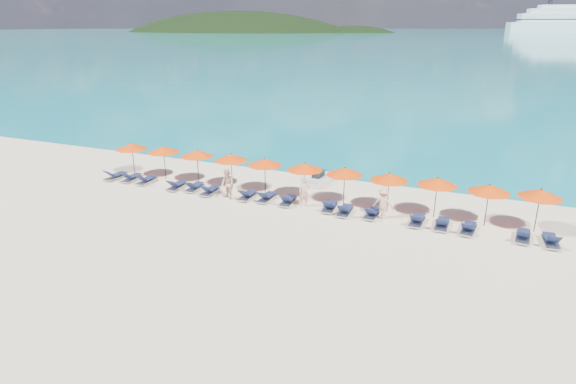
% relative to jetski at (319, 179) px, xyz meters
% --- Properties ---
extents(ground, '(1400.00, 1400.00, 0.00)m').
position_rel_jetski_xyz_m(ground, '(0.07, -8.33, -0.34)').
color(ground, beige).
extents(sea, '(1600.00, 1300.00, 0.01)m').
position_rel_jetski_xyz_m(sea, '(0.07, 651.67, -0.34)').
color(sea, '#1FA9B2').
rests_on(sea, ground).
extents(headland_main, '(374.00, 242.00, 126.50)m').
position_rel_jetski_xyz_m(headland_main, '(-299.93, 531.67, -38.34)').
color(headland_main, black).
rests_on(headland_main, ground).
extents(headland_small, '(162.00, 126.00, 85.50)m').
position_rel_jetski_xyz_m(headland_small, '(-149.93, 551.67, -35.34)').
color(headland_small, black).
rests_on(headland_small, ground).
extents(jetski, '(1.10, 2.41, 0.83)m').
position_rel_jetski_xyz_m(jetski, '(0.00, 0.00, 0.00)').
color(jetski, silver).
rests_on(jetski, ground).
extents(beachgoer_a, '(0.76, 0.72, 1.75)m').
position_rel_jetski_xyz_m(beachgoer_a, '(0.53, -4.12, 0.53)').
color(beachgoer_a, tan).
rests_on(beachgoer_a, ground).
extents(beachgoer_b, '(1.01, 0.84, 1.80)m').
position_rel_jetski_xyz_m(beachgoer_b, '(-4.07, -4.72, 0.56)').
color(beachgoer_b, tan).
rests_on(beachgoer_b, ground).
extents(beachgoer_c, '(1.11, 0.54, 1.70)m').
position_rel_jetski_xyz_m(beachgoer_c, '(5.00, -4.07, 0.51)').
color(beachgoer_c, tan).
rests_on(beachgoer_c, ground).
extents(umbrella_0, '(2.10, 2.10, 2.28)m').
position_rel_jetski_xyz_m(umbrella_0, '(-12.37, -3.02, 1.67)').
color(umbrella_0, black).
rests_on(umbrella_0, ground).
extents(umbrella_1, '(2.10, 2.10, 2.28)m').
position_rel_jetski_xyz_m(umbrella_1, '(-9.86, -2.89, 1.67)').
color(umbrella_1, black).
rests_on(umbrella_1, ground).
extents(umbrella_2, '(2.10, 2.10, 2.28)m').
position_rel_jetski_xyz_m(umbrella_2, '(-7.29, -2.87, 1.67)').
color(umbrella_2, black).
rests_on(umbrella_2, ground).
extents(umbrella_3, '(2.10, 2.10, 2.28)m').
position_rel_jetski_xyz_m(umbrella_3, '(-4.78, -2.91, 1.67)').
color(umbrella_3, black).
rests_on(umbrella_3, ground).
extents(umbrella_4, '(2.10, 2.10, 2.28)m').
position_rel_jetski_xyz_m(umbrella_4, '(-2.42, -3.04, 1.67)').
color(umbrella_4, black).
rests_on(umbrella_4, ground).
extents(umbrella_5, '(2.10, 2.10, 2.28)m').
position_rel_jetski_xyz_m(umbrella_5, '(0.14, -3.02, 1.67)').
color(umbrella_5, black).
rests_on(umbrella_5, ground).
extents(umbrella_6, '(2.10, 2.10, 2.28)m').
position_rel_jetski_xyz_m(umbrella_6, '(2.53, -3.02, 1.67)').
color(umbrella_6, black).
rests_on(umbrella_6, ground).
extents(umbrella_7, '(2.10, 2.10, 2.28)m').
position_rel_jetski_xyz_m(umbrella_7, '(5.05, -3.08, 1.67)').
color(umbrella_7, black).
rests_on(umbrella_7, ground).
extents(umbrella_8, '(2.10, 2.10, 2.28)m').
position_rel_jetski_xyz_m(umbrella_8, '(7.53, -2.90, 1.67)').
color(umbrella_8, black).
rests_on(umbrella_8, ground).
extents(umbrella_9, '(2.10, 2.10, 2.28)m').
position_rel_jetski_xyz_m(umbrella_9, '(10.06, -3.06, 1.67)').
color(umbrella_9, black).
rests_on(umbrella_9, ground).
extents(umbrella_10, '(2.10, 2.10, 2.28)m').
position_rel_jetski_xyz_m(umbrella_10, '(12.38, -2.87, 1.67)').
color(umbrella_10, black).
rests_on(umbrella_10, ground).
extents(lounger_0, '(0.79, 1.76, 0.66)m').
position_rel_jetski_xyz_m(lounger_0, '(-12.89, -4.29, -0.11)').
color(lounger_0, silver).
rests_on(lounger_0, ground).
extents(lounger_1, '(0.73, 1.74, 0.66)m').
position_rel_jetski_xyz_m(lounger_1, '(-11.66, -4.17, -0.11)').
color(lounger_1, silver).
rests_on(lounger_1, ground).
extents(lounger_2, '(0.71, 1.73, 0.66)m').
position_rel_jetski_xyz_m(lounger_2, '(-10.42, -4.21, -0.11)').
color(lounger_2, silver).
rests_on(lounger_2, ground).
extents(lounger_3, '(0.74, 1.74, 0.66)m').
position_rel_jetski_xyz_m(lounger_3, '(-7.94, -4.37, -0.11)').
color(lounger_3, silver).
rests_on(lounger_3, ground).
extents(lounger_4, '(0.77, 1.75, 0.66)m').
position_rel_jetski_xyz_m(lounger_4, '(-6.76, -4.15, -0.11)').
color(lounger_4, silver).
rests_on(lounger_4, ground).
extents(lounger_5, '(0.69, 1.73, 0.66)m').
position_rel_jetski_xyz_m(lounger_5, '(-5.50, -4.40, -0.11)').
color(lounger_5, silver).
rests_on(lounger_5, ground).
extents(lounger_6, '(0.64, 1.71, 0.66)m').
position_rel_jetski_xyz_m(lounger_6, '(-3.00, -4.22, -0.11)').
color(lounger_6, silver).
rests_on(lounger_6, ground).
extents(lounger_7, '(0.63, 1.70, 0.66)m').
position_rel_jetski_xyz_m(lounger_7, '(-1.82, -4.10, -0.11)').
color(lounger_7, silver).
rests_on(lounger_7, ground).
extents(lounger_8, '(0.77, 1.75, 0.66)m').
position_rel_jetski_xyz_m(lounger_8, '(-0.44, -4.12, -0.11)').
color(lounger_8, silver).
rests_on(lounger_8, ground).
extents(lounger_9, '(0.78, 1.75, 0.66)m').
position_rel_jetski_xyz_m(lounger_9, '(2.06, -4.09, -0.11)').
color(lounger_9, silver).
rests_on(lounger_9, ground).
extents(lounger_10, '(0.70, 1.73, 0.66)m').
position_rel_jetski_xyz_m(lounger_10, '(3.02, -4.33, -0.11)').
color(lounger_10, silver).
rests_on(lounger_10, ground).
extents(lounger_11, '(0.71, 1.73, 0.66)m').
position_rel_jetski_xyz_m(lounger_11, '(4.48, -4.15, -0.11)').
color(lounger_11, silver).
rests_on(lounger_11, ground).
extents(lounger_12, '(0.68, 1.72, 0.66)m').
position_rel_jetski_xyz_m(lounger_12, '(6.85, -4.21, -0.11)').
color(lounger_12, silver).
rests_on(lounger_12, ground).
extents(lounger_13, '(0.62, 1.70, 0.66)m').
position_rel_jetski_xyz_m(lounger_13, '(8.09, -4.22, -0.11)').
color(lounger_13, silver).
rests_on(lounger_13, ground).
extents(lounger_14, '(0.78, 1.75, 0.66)m').
position_rel_jetski_xyz_m(lounger_14, '(9.36, -4.27, -0.11)').
color(lounger_14, silver).
rests_on(lounger_14, ground).
extents(lounger_15, '(0.75, 1.74, 0.66)m').
position_rel_jetski_xyz_m(lounger_15, '(11.83, -4.22, -0.11)').
color(lounger_15, silver).
rests_on(lounger_15, ground).
extents(lounger_16, '(0.77, 1.75, 0.66)m').
position_rel_jetski_xyz_m(lounger_16, '(13.02, -4.27, -0.11)').
color(lounger_16, silver).
rests_on(lounger_16, ground).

